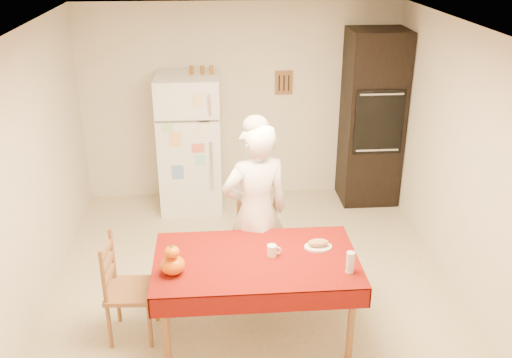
{
  "coord_description": "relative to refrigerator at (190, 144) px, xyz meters",
  "views": [
    {
      "loc": [
        -0.36,
        -4.76,
        3.27
      ],
      "look_at": [
        0.04,
        0.2,
        1.09
      ],
      "focal_mm": 40.0,
      "sensor_mm": 36.0,
      "label": 1
    }
  ],
  "objects": [
    {
      "name": "dining_table",
      "position": [
        0.62,
        -2.59,
        -0.16
      ],
      "size": [
        1.7,
        1.0,
        0.76
      ],
      "color": "brown",
      "rests_on": "floor"
    },
    {
      "name": "oven_cabinet",
      "position": [
        2.28,
        0.05,
        0.25
      ],
      "size": [
        0.7,
        0.62,
        2.2
      ],
      "color": "black",
      "rests_on": "floor"
    },
    {
      "name": "spice_jar_mid",
      "position": [
        0.19,
        0.05,
        0.9
      ],
      "size": [
        0.05,
        0.05,
        0.1
      ],
      "primitive_type": "cylinder",
      "color": "brown",
      "rests_on": "refrigerator"
    },
    {
      "name": "pumpkin_upper",
      "position": [
        -0.06,
        -2.75,
        0.11
      ],
      "size": [
        0.12,
        0.12,
        0.09
      ],
      "primitive_type": "ellipsoid",
      "color": "#CF4004",
      "rests_on": "pumpkin_lower"
    },
    {
      "name": "chair_far",
      "position": [
        0.66,
        -1.85,
        -0.34
      ],
      "size": [
        0.52,
        0.51,
        0.95
      ],
      "rotation": [
        0.0,
        0.0,
        -0.3
      ],
      "color": "brown",
      "rests_on": "floor"
    },
    {
      "name": "spice_jar_right",
      "position": [
        0.29,
        0.05,
        0.9
      ],
      "size": [
        0.05,
        0.05,
        0.1
      ],
      "primitive_type": "cylinder",
      "color": "#975A1B",
      "rests_on": "refrigerator"
    },
    {
      "name": "bread_plate",
      "position": [
        1.16,
        -2.45,
        -0.08
      ],
      "size": [
        0.24,
        0.24,
        0.02
      ],
      "primitive_type": "cylinder",
      "color": "white",
      "rests_on": "dining_table"
    },
    {
      "name": "wine_glass",
      "position": [
        1.35,
        -2.84,
        -0.0
      ],
      "size": [
        0.07,
        0.07,
        0.18
      ],
      "primitive_type": "cylinder",
      "color": "silver",
      "rests_on": "dining_table"
    },
    {
      "name": "pumpkin_lower",
      "position": [
        -0.06,
        -2.75,
        -0.01
      ],
      "size": [
        0.2,
        0.2,
        0.15
      ],
      "primitive_type": "ellipsoid",
      "color": "red",
      "rests_on": "dining_table"
    },
    {
      "name": "chair_left",
      "position": [
        -0.51,
        -2.51,
        -0.34
      ],
      "size": [
        0.42,
        0.44,
        0.95
      ],
      "rotation": [
        0.0,
        0.0,
        1.51
      ],
      "color": "brown",
      "rests_on": "floor"
    },
    {
      "name": "spice_jar_left",
      "position": [
        0.06,
        0.05,
        0.9
      ],
      "size": [
        0.05,
        0.05,
        0.1
      ],
      "primitive_type": "cylinder",
      "color": "brown",
      "rests_on": "refrigerator"
    },
    {
      "name": "seated_woman",
      "position": [
        0.66,
        -1.99,
        0.03
      ],
      "size": [
        0.73,
        0.57,
        1.76
      ],
      "primitive_type": "imported",
      "rotation": [
        0.0,
        0.0,
        3.4
      ],
      "color": "white",
      "rests_on": "floor"
    },
    {
      "name": "coffee_mug",
      "position": [
        0.75,
        -2.55,
        -0.04
      ],
      "size": [
        0.08,
        0.08,
        0.1
      ],
      "primitive_type": "cylinder",
      "color": "white",
      "rests_on": "dining_table"
    },
    {
      "name": "refrigerator",
      "position": [
        0.0,
        0.0,
        0.0
      ],
      "size": [
        0.75,
        0.74,
        1.7
      ],
      "color": "white",
      "rests_on": "floor"
    },
    {
      "name": "floor",
      "position": [
        0.65,
        -1.88,
        -0.85
      ],
      "size": [
        4.5,
        4.5,
        0.0
      ],
      "primitive_type": "plane",
      "color": "tan",
      "rests_on": "ground"
    },
    {
      "name": "bread_loaf",
      "position": [
        1.16,
        -2.45,
        -0.04
      ],
      "size": [
        0.18,
        0.1,
        0.06
      ],
      "primitive_type": "ellipsoid",
      "color": "tan",
      "rests_on": "bread_plate"
    },
    {
      "name": "room_shell",
      "position": [
        0.65,
        -1.88,
        0.77
      ],
      "size": [
        4.02,
        4.52,
        2.51
      ],
      "color": "beige",
      "rests_on": "ground"
    }
  ]
}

